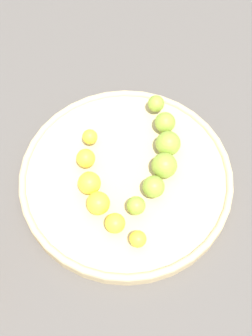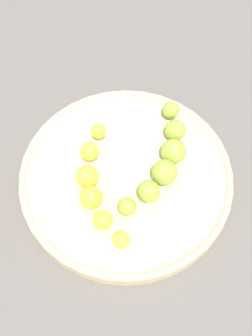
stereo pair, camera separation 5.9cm
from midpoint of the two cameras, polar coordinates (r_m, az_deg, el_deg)
ground_plane at (r=0.62m, az=2.70°, el=-1.97°), size 2.40×2.40×0.00m
fruit_bowl at (r=0.61m, az=2.75°, el=-1.44°), size 0.30×0.30×0.02m
banana_yellow at (r=0.58m, az=-1.25°, el=-2.44°), size 0.05×0.19×0.03m
banana_green at (r=0.60m, az=7.75°, el=0.82°), size 0.12×0.16×0.04m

